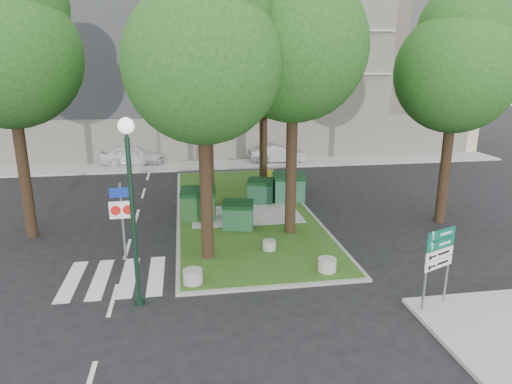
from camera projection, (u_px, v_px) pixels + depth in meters
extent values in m
plane|color=black|center=(261.00, 289.00, 14.36)|extent=(120.00, 120.00, 0.00)
cube|color=#1E4714|center=(243.00, 210.00, 22.03)|extent=(6.00, 16.00, 0.12)
cube|color=gray|center=(243.00, 210.00, 22.03)|extent=(6.30, 16.30, 0.10)
cube|color=#999993|center=(216.00, 165.00, 31.94)|extent=(42.00, 3.00, 0.12)
cube|color=silver|center=(143.00, 276.00, 15.21)|extent=(5.00, 3.00, 0.01)
cube|color=tan|center=(207.00, 50.00, 36.95)|extent=(41.00, 12.00, 16.00)
cylinder|color=black|center=(206.00, 177.00, 15.68)|extent=(0.44, 0.44, 6.16)
sphere|color=#194913|center=(202.00, 64.00, 14.68)|extent=(5.20, 5.20, 5.20)
sphere|color=#194913|center=(210.00, 7.00, 14.45)|extent=(3.90, 3.90, 3.90)
cylinder|color=black|center=(291.00, 155.00, 18.05)|extent=(0.44, 0.44, 6.72)
sphere|color=#194913|center=(294.00, 47.00, 16.96)|extent=(5.60, 5.60, 5.60)
cylinder|color=black|center=(209.00, 148.00, 21.98)|extent=(0.44, 0.44, 5.88)
sphere|color=#194913|center=(207.00, 72.00, 21.02)|extent=(4.80, 4.80, 4.80)
sphere|color=#194913|center=(212.00, 33.00, 20.81)|extent=(3.60, 3.60, 3.60)
cylinder|color=black|center=(263.00, 127.00, 25.18)|extent=(0.44, 0.44, 7.00)
sphere|color=#194913|center=(264.00, 46.00, 24.04)|extent=(5.80, 5.80, 5.80)
sphere|color=#194913|center=(269.00, 6.00, 23.74)|extent=(4.35, 4.35, 4.35)
cylinder|color=black|center=(22.00, 159.00, 17.90)|extent=(0.44, 0.44, 6.44)
sphere|color=#194913|center=(8.00, 56.00, 16.85)|extent=(5.40, 5.40, 5.40)
sphere|color=#194913|center=(11.00, 3.00, 16.60)|extent=(4.05, 4.05, 4.05)
cylinder|color=black|center=(446.00, 158.00, 19.71)|extent=(0.44, 0.44, 5.88)
sphere|color=#194913|center=(456.00, 72.00, 18.75)|extent=(5.00, 5.00, 5.00)
sphere|color=#194913|center=(465.00, 30.00, 18.54)|extent=(3.75, 3.75, 3.75)
cube|color=#0E3610|center=(199.00, 206.00, 20.39)|extent=(1.59, 1.17, 1.17)
cube|color=black|center=(198.00, 192.00, 20.21)|extent=(1.65, 1.24, 0.34)
cube|color=#113B1D|center=(238.00, 217.00, 19.24)|extent=(1.38, 1.07, 0.97)
cube|color=black|center=(238.00, 204.00, 19.09)|extent=(1.43, 1.13, 0.28)
cube|color=#103820|center=(261.00, 192.00, 22.95)|extent=(1.47, 1.22, 0.99)
cube|color=black|center=(261.00, 181.00, 22.79)|extent=(1.53, 1.29, 0.29)
cube|color=#144329|center=(289.00, 189.00, 23.17)|extent=(1.62, 1.18, 1.19)
cube|color=black|center=(289.00, 176.00, 22.99)|extent=(1.68, 1.26, 0.34)
cylinder|color=gray|center=(193.00, 276.00, 14.42)|extent=(0.62, 0.62, 0.44)
cylinder|color=#9B9996|center=(327.00, 265.00, 15.27)|extent=(0.61, 0.61, 0.44)
cylinder|color=gray|center=(269.00, 245.00, 17.06)|extent=(0.50, 0.50, 0.36)
cylinder|color=gold|center=(268.00, 176.00, 26.87)|extent=(0.42, 0.42, 0.73)
cylinder|color=black|center=(134.00, 225.00, 12.78)|extent=(0.14, 0.14, 4.95)
cylinder|color=black|center=(139.00, 301.00, 13.41)|extent=(0.30, 0.30, 0.20)
sphere|color=white|center=(126.00, 126.00, 12.03)|extent=(0.44, 0.44, 0.44)
cylinder|color=slate|center=(123.00, 222.00, 16.15)|extent=(0.10, 0.10, 2.87)
cube|color=navy|center=(120.00, 192.00, 15.86)|extent=(0.75, 0.08, 0.34)
cube|color=white|center=(122.00, 210.00, 16.03)|extent=(0.86, 0.09, 0.63)
cylinder|color=red|center=(116.00, 210.00, 15.99)|extent=(0.35, 0.05, 0.34)
cylinder|color=red|center=(128.00, 209.00, 16.06)|extent=(0.35, 0.05, 0.34)
cylinder|color=slate|center=(426.00, 272.00, 12.58)|extent=(0.09, 0.09, 2.32)
cylinder|color=slate|center=(448.00, 264.00, 13.09)|extent=(0.09, 0.09, 2.32)
cube|color=#0B5840|center=(441.00, 234.00, 12.56)|extent=(1.08, 0.50, 0.27)
cube|color=#0B5840|center=(440.00, 244.00, 12.64)|extent=(1.08, 0.50, 0.27)
cube|color=white|center=(439.00, 254.00, 12.72)|extent=(1.08, 0.50, 0.27)
cube|color=white|center=(438.00, 263.00, 12.80)|extent=(1.08, 0.50, 0.27)
imported|color=silver|center=(133.00, 155.00, 31.83)|extent=(4.42, 2.04, 1.47)
imported|color=gray|center=(278.00, 154.00, 32.66)|extent=(4.02, 1.62, 1.30)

